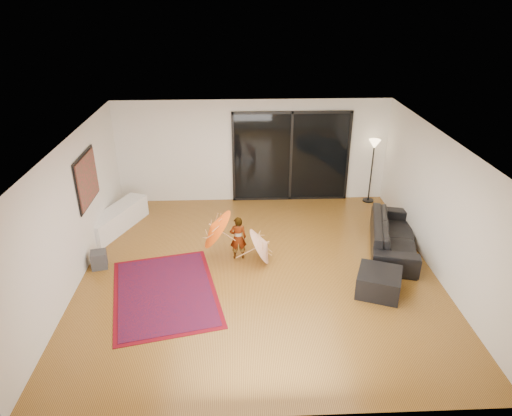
{
  "coord_description": "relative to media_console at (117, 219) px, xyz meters",
  "views": [
    {
      "loc": [
        -0.39,
        -7.76,
        5.14
      ],
      "look_at": [
        -0.03,
        0.64,
        1.1
      ],
      "focal_mm": 32.0,
      "sensor_mm": 36.0,
      "label": 1
    }
  ],
  "objects": [
    {
      "name": "parasol_orange",
      "position": [
        2.29,
        -1.45,
        0.47
      ],
      "size": [
        0.68,
        0.91,
        0.91
      ],
      "rotation": [
        0.0,
        -0.92,
        0.0
      ],
      "color": "#FD580D",
      "rests_on": "child"
    },
    {
      "name": "wall_right",
      "position": [
        6.75,
        -1.92,
        1.09
      ],
      "size": [
        0.0,
        7.0,
        7.0
      ],
      "primitive_type": "plane",
      "rotation": [
        1.57,
        0.0,
        -1.57
      ],
      "color": "silver",
      "rests_on": "floor"
    },
    {
      "name": "wall_left",
      "position": [
        -0.25,
        -1.92,
        1.09
      ],
      "size": [
        0.0,
        7.0,
        7.0
      ],
      "primitive_type": "plane",
      "rotation": [
        1.57,
        0.0,
        1.57
      ],
      "color": "silver",
      "rests_on": "floor"
    },
    {
      "name": "ceiling",
      "position": [
        3.25,
        -1.92,
        2.44
      ],
      "size": [
        7.0,
        7.0,
        0.0
      ],
      "primitive_type": "plane",
      "rotation": [
        3.14,
        0.0,
        0.0
      ],
      "color": "white",
      "rests_on": "wall_back"
    },
    {
      "name": "wall_back",
      "position": [
        3.25,
        1.58,
        1.09
      ],
      "size": [
        7.0,
        0.0,
        7.0
      ],
      "primitive_type": "plane",
      "rotation": [
        1.57,
        0.0,
        0.0
      ],
      "color": "silver",
      "rests_on": "floor"
    },
    {
      "name": "persian_rug",
      "position": [
        1.45,
        -2.58,
        -0.25
      ],
      "size": [
        2.39,
        2.95,
        0.02
      ],
      "rotation": [
        0.0,
        0.0,
        0.22
      ],
      "color": "#600812",
      "rests_on": "floor"
    },
    {
      "name": "sofa",
      "position": [
        6.2,
        -1.19,
        0.08
      ],
      "size": [
        1.48,
        2.5,
        0.68
      ],
      "primitive_type": "imported",
      "rotation": [
        0.0,
        0.0,
        1.31
      ],
      "color": "black",
      "rests_on": "floor"
    },
    {
      "name": "parasol_white",
      "position": [
        3.44,
        -1.55,
        0.24
      ],
      "size": [
        0.55,
        0.8,
        0.91
      ],
      "rotation": [
        0.0,
        1.07,
        0.0
      ],
      "color": "silver",
      "rests_on": "floor"
    },
    {
      "name": "floor_lamp",
      "position": [
        6.35,
        1.33,
        1.08
      ],
      "size": [
        0.29,
        0.29,
        1.7
      ],
      "color": "black",
      "rests_on": "floor"
    },
    {
      "name": "wall_front",
      "position": [
        3.25,
        -5.42,
        1.09
      ],
      "size": [
        7.0,
        0.0,
        7.0
      ],
      "primitive_type": "plane",
      "rotation": [
        -1.57,
        0.0,
        0.0
      ],
      "color": "silver",
      "rests_on": "floor"
    },
    {
      "name": "painting",
      "position": [
        -0.21,
        -0.92,
        1.39
      ],
      "size": [
        0.04,
        1.28,
        1.08
      ],
      "color": "black",
      "rests_on": "wall_left"
    },
    {
      "name": "child",
      "position": [
        2.84,
        -1.4,
        0.22
      ],
      "size": [
        0.36,
        0.25,
        0.96
      ],
      "primitive_type": "imported",
      "rotation": [
        0.0,
        0.0,
        3.21
      ],
      "color": "#999999",
      "rests_on": "floor"
    },
    {
      "name": "ottoman",
      "position": [
        5.44,
        -2.74,
        -0.04
      ],
      "size": [
        1.0,
        1.0,
        0.44
      ],
      "primitive_type": "cube",
      "rotation": [
        0.0,
        0.0,
        -0.37
      ],
      "color": "black",
      "rests_on": "floor"
    },
    {
      "name": "floor",
      "position": [
        3.25,
        -1.92,
        -0.26
      ],
      "size": [
        7.0,
        7.0,
        0.0
      ],
      "primitive_type": "plane",
      "color": "olive",
      "rests_on": "ground"
    },
    {
      "name": "media_console",
      "position": [
        0.0,
        0.0,
        0.0
      ],
      "size": [
        1.17,
        1.93,
        0.53
      ],
      "primitive_type": "cube",
      "rotation": [
        0.0,
        0.0,
        -0.4
      ],
      "color": "white",
      "rests_on": "floor"
    },
    {
      "name": "sliding_door",
      "position": [
        4.25,
        1.55,
        0.94
      ],
      "size": [
        3.06,
        0.07,
        2.4
      ],
      "color": "black",
      "rests_on": "wall_back"
    },
    {
      "name": "speaker",
      "position": [
        0.0,
        -1.64,
        -0.09
      ],
      "size": [
        0.37,
        0.37,
        0.35
      ],
      "primitive_type": "cube",
      "rotation": [
        0.0,
        0.0,
        0.23
      ],
      "color": "#424244",
      "rests_on": "floor"
    }
  ]
}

